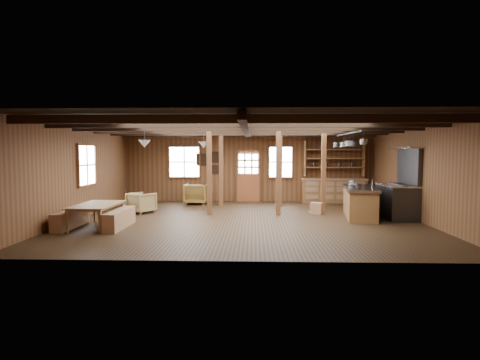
{
  "coord_description": "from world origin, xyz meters",
  "views": [
    {
      "loc": [
        0.22,
        -11.73,
        2.01
      ],
      "look_at": [
        -0.2,
        0.43,
        1.15
      ],
      "focal_mm": 30.0,
      "sensor_mm": 36.0,
      "label": 1
    }
  ],
  "objects_px": {
    "dining_table": "(98,216)",
    "armchair_a": "(196,194)",
    "commercial_range": "(399,196)",
    "kitchen_island": "(360,202)",
    "armchair_c": "(141,203)",
    "armchair_b": "(199,195)"
  },
  "relations": [
    {
      "from": "dining_table",
      "to": "armchair_a",
      "type": "relative_size",
      "value": 2.07
    },
    {
      "from": "armchair_a",
      "to": "armchair_c",
      "type": "bearing_deg",
      "value": 58.86
    },
    {
      "from": "kitchen_island",
      "to": "commercial_range",
      "type": "height_order",
      "value": "commercial_range"
    },
    {
      "from": "kitchen_island",
      "to": "armchair_a",
      "type": "distance_m",
      "value": 6.2
    },
    {
      "from": "commercial_range",
      "to": "dining_table",
      "type": "bearing_deg",
      "value": -167.55
    },
    {
      "from": "dining_table",
      "to": "armchair_a",
      "type": "bearing_deg",
      "value": -19.92
    },
    {
      "from": "commercial_range",
      "to": "dining_table",
      "type": "distance_m",
      "value": 8.76
    },
    {
      "from": "kitchen_island",
      "to": "commercial_range",
      "type": "xyz_separation_m",
      "value": [
        1.16,
        -0.1,
        0.2
      ]
    },
    {
      "from": "commercial_range",
      "to": "dining_table",
      "type": "relative_size",
      "value": 1.2
    },
    {
      "from": "commercial_range",
      "to": "armchair_b",
      "type": "distance_m",
      "value": 7.29
    },
    {
      "from": "kitchen_island",
      "to": "dining_table",
      "type": "relative_size",
      "value": 1.45
    },
    {
      "from": "armchair_a",
      "to": "armchair_b",
      "type": "height_order",
      "value": "armchair_a"
    },
    {
      "from": "armchair_b",
      "to": "dining_table",
      "type": "bearing_deg",
      "value": 80.17
    },
    {
      "from": "dining_table",
      "to": "commercial_range",
      "type": "bearing_deg",
      "value": -76.17
    },
    {
      "from": "armchair_a",
      "to": "armchair_b",
      "type": "relative_size",
      "value": 1.19
    },
    {
      "from": "kitchen_island",
      "to": "dining_table",
      "type": "distance_m",
      "value": 7.65
    },
    {
      "from": "kitchen_island",
      "to": "armchair_a",
      "type": "height_order",
      "value": "kitchen_island"
    },
    {
      "from": "kitchen_island",
      "to": "armchair_b",
      "type": "bearing_deg",
      "value": 159.07
    },
    {
      "from": "armchair_a",
      "to": "armchair_c",
      "type": "xyz_separation_m",
      "value": [
        -1.49,
        -2.29,
        -0.05
      ]
    },
    {
      "from": "commercial_range",
      "to": "dining_table",
      "type": "height_order",
      "value": "commercial_range"
    },
    {
      "from": "armchair_a",
      "to": "armchair_c",
      "type": "relative_size",
      "value": 1.16
    },
    {
      "from": "kitchen_island",
      "to": "dining_table",
      "type": "xyz_separation_m",
      "value": [
        -7.38,
        -1.98,
        -0.16
      ]
    }
  ]
}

